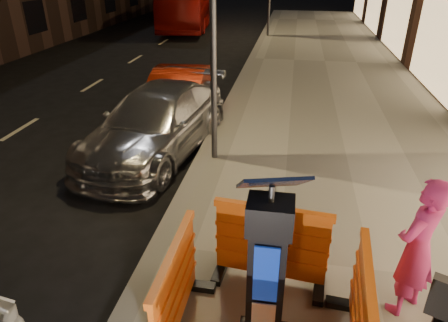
% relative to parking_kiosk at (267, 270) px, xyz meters
% --- Properties ---
extents(ground_plane, '(120.00, 120.00, 0.00)m').
position_rel_parking_kiosk_xyz_m(ground_plane, '(-1.64, 1.37, -1.16)').
color(ground_plane, black).
rests_on(ground_plane, ground).
extents(sidewalk, '(6.00, 60.00, 0.15)m').
position_rel_parking_kiosk_xyz_m(sidewalk, '(1.36, 1.37, -1.09)').
color(sidewalk, gray).
rests_on(sidewalk, ground).
extents(kerb, '(0.30, 60.00, 0.15)m').
position_rel_parking_kiosk_xyz_m(kerb, '(-1.64, 1.37, -1.09)').
color(kerb, slate).
rests_on(kerb, ground).
extents(parking_kiosk, '(0.67, 0.67, 2.03)m').
position_rel_parking_kiosk_xyz_m(parking_kiosk, '(0.00, 0.00, 0.00)').
color(parking_kiosk, black).
rests_on(parking_kiosk, sidewalk).
extents(barrier_back, '(1.50, 0.73, 1.13)m').
position_rel_parking_kiosk_xyz_m(barrier_back, '(0.00, 0.95, -0.45)').
color(barrier_back, orange).
rests_on(barrier_back, sidewalk).
extents(barrier_kerbside, '(0.61, 1.46, 1.13)m').
position_rel_parking_kiosk_xyz_m(barrier_kerbside, '(-0.95, 0.00, -0.45)').
color(barrier_kerbside, orange).
rests_on(barrier_kerbside, sidewalk).
extents(barrier_bldgside, '(0.71, 1.49, 1.13)m').
position_rel_parking_kiosk_xyz_m(barrier_bldgside, '(0.95, 0.00, -0.45)').
color(barrier_bldgside, orange).
rests_on(barrier_bldgside, sidewalk).
extents(car_silver, '(2.65, 5.02, 1.39)m').
position_rel_parking_kiosk_xyz_m(car_silver, '(-2.75, 4.74, -1.16)').
color(car_silver, '#A5A5A9').
rests_on(car_silver, ground).
extents(car_red, '(1.60, 4.05, 1.31)m').
position_rel_parking_kiosk_xyz_m(car_red, '(-2.82, 6.79, -1.16)').
color(car_red, maroon).
rests_on(car_red, ground).
extents(bus_doubledecker, '(3.55, 10.35, 2.82)m').
position_rel_parking_kiosk_xyz_m(bus_doubledecker, '(-6.52, 22.63, -1.16)').
color(bus_doubledecker, '#940C09').
rests_on(bus_doubledecker, ground).
extents(man, '(0.75, 0.75, 1.76)m').
position_rel_parking_kiosk_xyz_m(man, '(1.61, 0.78, -0.14)').
color(man, '#AF2466').
rests_on(man, sidewalk).
extents(street_lamp_mid, '(0.12, 0.12, 6.00)m').
position_rel_parking_kiosk_xyz_m(street_lamp_mid, '(-1.39, 4.37, 1.99)').
color(street_lamp_mid, '#3F3F44').
rests_on(street_lamp_mid, sidewalk).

